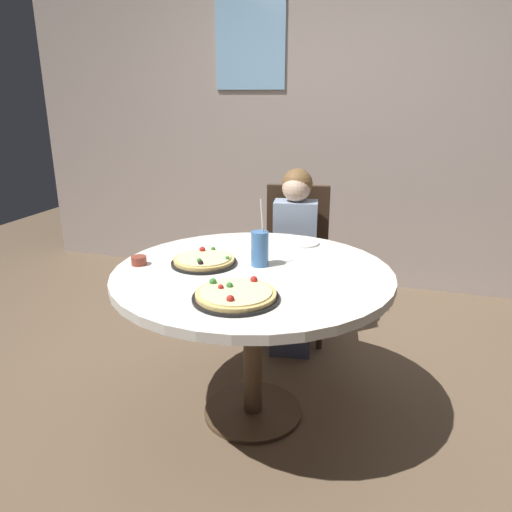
# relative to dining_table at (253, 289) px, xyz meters

# --- Properties ---
(ground_plane) EXTENTS (8.00, 8.00, 0.00)m
(ground_plane) POSITION_rel_dining_table_xyz_m (0.00, 0.00, -0.66)
(ground_plane) COLOR brown
(wall_with_window) EXTENTS (5.20, 0.14, 2.90)m
(wall_with_window) POSITION_rel_dining_table_xyz_m (-0.00, 2.00, 0.80)
(wall_with_window) COLOR #A8998E
(wall_with_window) RESTS_ON ground_plane
(dining_table) EXTENTS (1.25, 1.25, 0.75)m
(dining_table) POSITION_rel_dining_table_xyz_m (0.00, 0.00, 0.00)
(dining_table) COLOR silver
(dining_table) RESTS_ON ground_plane
(chair_wooden) EXTENTS (0.46, 0.46, 0.95)m
(chair_wooden) POSITION_rel_dining_table_xyz_m (-0.01, 0.96, -0.13)
(chair_wooden) COLOR #382619
(chair_wooden) RESTS_ON ground_plane
(diner_child) EXTENTS (0.31, 0.43, 1.08)m
(diner_child) POSITION_rel_dining_table_xyz_m (0.01, 0.78, -0.17)
(diner_child) COLOR #3F4766
(diner_child) RESTS_ON ground_plane
(pizza_veggie) EXTENTS (0.30, 0.30, 0.05)m
(pizza_veggie) POSITION_rel_dining_table_xyz_m (-0.24, 0.01, 0.11)
(pizza_veggie) COLOR black
(pizza_veggie) RESTS_ON dining_table
(pizza_cheese) EXTENTS (0.34, 0.34, 0.05)m
(pizza_cheese) POSITION_rel_dining_table_xyz_m (0.04, -0.33, 0.11)
(pizza_cheese) COLOR black
(pizza_cheese) RESTS_ON dining_table
(soda_cup) EXTENTS (0.08, 0.08, 0.31)m
(soda_cup) POSITION_rel_dining_table_xyz_m (0.01, 0.07, 0.17)
(soda_cup) COLOR #3F72B2
(soda_cup) RESTS_ON dining_table
(sauce_bowl) EXTENTS (0.07, 0.07, 0.04)m
(sauce_bowl) POSITION_rel_dining_table_xyz_m (-0.52, -0.09, 0.11)
(sauce_bowl) COLOR brown
(sauce_bowl) RESTS_ON dining_table
(plate_small) EXTENTS (0.18, 0.18, 0.01)m
(plate_small) POSITION_rel_dining_table_xyz_m (0.12, 0.46, 0.10)
(plate_small) COLOR white
(plate_small) RESTS_ON dining_table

